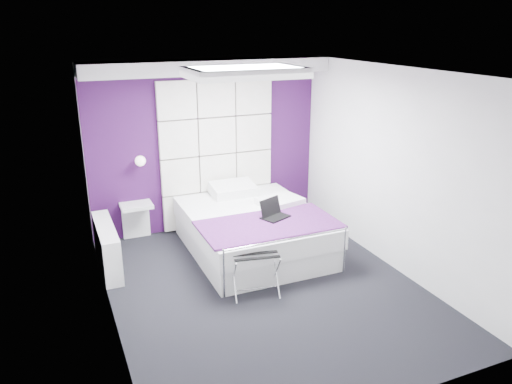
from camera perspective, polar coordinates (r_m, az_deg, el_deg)
floor at (r=6.25m, az=0.98°, el=-10.85°), size 4.40×4.40×0.00m
ceiling at (r=5.46m, az=1.14°, el=13.62°), size 4.40×4.40×0.00m
wall_back at (r=7.71m, az=-5.67°, el=5.26°), size 3.60×0.00×3.60m
wall_left at (r=5.29m, az=-17.06°, el=-1.88°), size 0.00×4.40×4.40m
wall_right at (r=6.63m, az=15.41°, el=2.43°), size 0.00×4.40×4.40m
accent_wall at (r=7.70m, az=-5.65°, el=5.24°), size 3.58×0.02×2.58m
soffit at (r=7.28m, az=-5.37°, el=14.05°), size 3.58×0.50×0.20m
headboard at (r=7.73m, az=-4.45°, el=4.34°), size 1.80×0.08×2.30m
skylight at (r=6.01m, az=-1.28°, el=13.62°), size 1.36×0.86×0.12m
wall_lamp at (r=7.36m, az=-13.14°, el=3.55°), size 0.15×0.15×0.15m
radiator at (r=6.87m, az=-16.66°, el=-6.02°), size 0.22×1.20×0.60m
bed at (r=7.08m, az=-0.42°, el=-4.23°), size 1.80×2.18×0.76m
nightstand at (r=7.50m, az=-13.53°, el=-1.51°), size 0.46×0.35×0.05m
luggage_rack at (r=6.01m, az=-0.11°, el=-9.25°), size 0.54×0.39×0.53m
laptop at (r=6.70m, az=2.06°, el=-2.35°), size 0.36×0.26×0.26m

